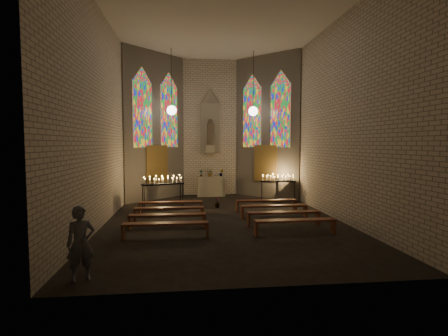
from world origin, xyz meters
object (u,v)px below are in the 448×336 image
at_px(altar, 211,186).
at_px(votive_stand_right, 278,179).
at_px(votive_stand_left, 163,182).
at_px(visitor, 81,243).
at_px(aisle_flower_pot, 217,203).

xyz_separation_m(altar, votive_stand_right, (3.00, -1.85, 0.51)).
bearing_deg(votive_stand_left, visitor, -116.48).
height_order(votive_stand_left, visitor, visitor).
distance_m(altar, votive_stand_right, 3.56).
bearing_deg(aisle_flower_pot, altar, 90.38).
relative_size(altar, votive_stand_right, 0.85).
bearing_deg(aisle_flower_pot, votive_stand_left, 175.29).
relative_size(altar, votive_stand_left, 0.79).
bearing_deg(votive_stand_left, altar, 35.40).
xyz_separation_m(aisle_flower_pot, visitor, (-3.38, -7.49, 0.53)).
xyz_separation_m(altar, votive_stand_left, (-2.24, -3.04, 0.59)).
distance_m(altar, votive_stand_left, 3.82).
bearing_deg(visitor, altar, 47.84).
height_order(votive_stand_right, visitor, visitor).
bearing_deg(votive_stand_left, aisle_flower_pot, -22.89).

